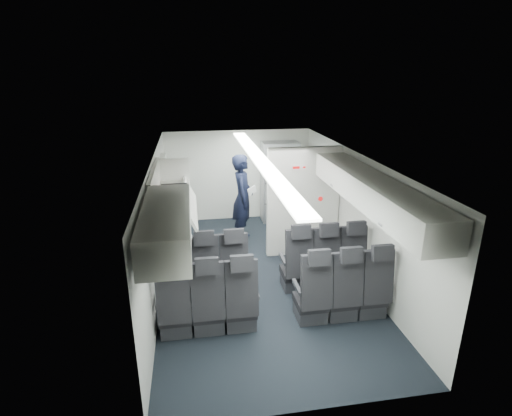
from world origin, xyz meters
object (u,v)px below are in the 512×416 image
object	(u,v)px
seat_row_mid	(277,300)
boarding_door	(166,203)
galley_unit	(279,182)
flight_attendant	(243,198)
seat_row_front	(265,270)
carry_on_bag	(175,193)

from	to	relation	value
seat_row_mid	boarding_door	bearing A→B (deg)	118.77
seat_row_mid	galley_unit	world-z (taller)	galley_unit
boarding_door	flight_attendant	bearing A→B (deg)	5.37
flight_attendant	galley_unit	bearing A→B (deg)	-35.79
galley_unit	boarding_door	distance (m)	2.84
seat_row_front	boarding_door	size ratio (longest dim) A/B	1.79
boarding_door	seat_row_front	bearing A→B (deg)	-51.84
seat_row_mid	galley_unit	xyz separation A→B (m)	(0.95, 4.15, 0.55)
galley_unit	carry_on_bag	distance (m)	4.09
galley_unit	boarding_door	world-z (taller)	galley_unit
galley_unit	flight_attendant	world-z (taller)	galley_unit
seat_row_mid	carry_on_bag	bearing A→B (deg)	146.89
seat_row_front	seat_row_mid	bearing A→B (deg)	-90.00
flight_attendant	carry_on_bag	size ratio (longest dim) A/B	4.94
boarding_door	carry_on_bag	distance (m)	2.28
boarding_door	flight_attendant	world-z (taller)	boarding_door
seat_row_front	galley_unit	distance (m)	3.43
flight_attendant	carry_on_bag	world-z (taller)	carry_on_bag
seat_row_front	boarding_door	distance (m)	2.71
seat_row_mid	boarding_door	world-z (taller)	boarding_door
boarding_door	galley_unit	bearing A→B (deg)	24.28
seat_row_front	seat_row_mid	size ratio (longest dim) A/B	1.00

